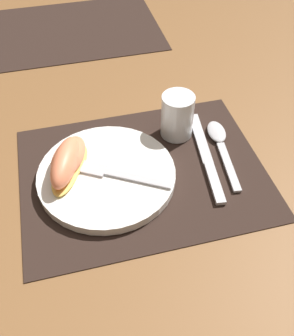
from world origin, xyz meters
The scene contains 10 objects.
ground_plane centered at (0.00, 0.00, 0.00)m, with size 3.00×3.00×0.00m, color brown.
placemat centered at (0.00, 0.00, 0.00)m, with size 0.43×0.33×0.00m.
placemat_far centered at (-0.04, 0.55, 0.00)m, with size 0.43×0.33×0.00m.
plate centered at (-0.06, 0.00, 0.01)m, with size 0.24×0.24×0.02m.
juice_glass centered at (0.09, 0.08, 0.04)m, with size 0.06×0.06×0.09m.
knife centered at (0.12, 0.00, 0.01)m, with size 0.05×0.23×0.01m.
spoon centered at (0.16, 0.04, 0.01)m, with size 0.05×0.18×0.01m.
fork centered at (-0.06, -0.01, 0.02)m, with size 0.17×0.11×0.00m.
citrus_wedge_0 centered at (-0.12, 0.03, 0.03)m, with size 0.10×0.12×0.03m.
citrus_wedge_1 centered at (-0.13, 0.02, 0.04)m, with size 0.08×0.13×0.05m.
Camera 1 is at (-0.11, -0.45, 0.51)m, focal length 42.00 mm.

